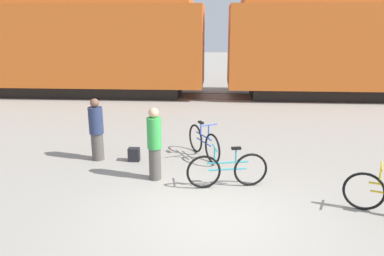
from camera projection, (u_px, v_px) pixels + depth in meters
name	position (u px, v px, depth m)	size (l,w,h in m)	color
ground_plane	(212.00, 215.00, 6.76)	(80.00, 80.00, 0.00)	gray
freight_train	(216.00, 32.00, 17.04)	(29.06, 3.09, 5.63)	black
rail_near	(215.00, 99.00, 17.14)	(41.06, 0.07, 0.01)	#4C4238
rail_far	(215.00, 93.00, 18.52)	(41.06, 0.07, 0.01)	#4C4238
bicycle_blue	(204.00, 143.00, 9.60)	(0.87, 1.53, 0.94)	black
bicycle_teal	(227.00, 170.00, 7.84)	(1.71, 0.47, 0.91)	black
person_in_navy	(96.00, 130.00, 9.34)	(0.36, 0.36, 1.58)	#514C47
person_in_green	(154.00, 144.00, 8.13)	(0.31, 0.31, 1.63)	#514C47
backpack	(134.00, 155.00, 9.39)	(0.28, 0.20, 0.34)	black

